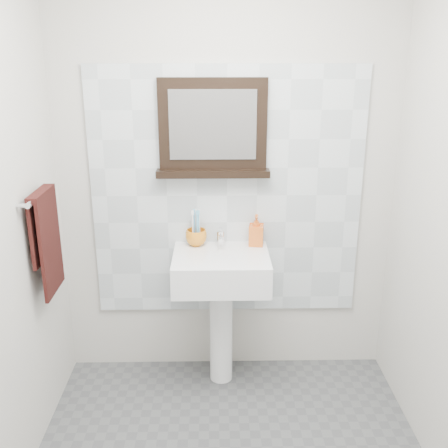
# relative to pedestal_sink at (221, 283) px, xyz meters

# --- Properties ---
(back_wall) EXTENTS (2.00, 0.01, 2.50)m
(back_wall) POSITION_rel_pedestal_sink_xyz_m (0.04, 0.23, 0.57)
(back_wall) COLOR beige
(back_wall) RESTS_ON ground
(front_wall) EXTENTS (2.00, 0.01, 2.50)m
(front_wall) POSITION_rel_pedestal_sink_xyz_m (0.04, -1.97, 0.57)
(front_wall) COLOR beige
(front_wall) RESTS_ON ground
(splashback) EXTENTS (1.60, 0.02, 1.50)m
(splashback) POSITION_rel_pedestal_sink_xyz_m (0.04, 0.21, 0.47)
(splashback) COLOR silver
(splashback) RESTS_ON back_wall
(pedestal_sink) EXTENTS (0.55, 0.44, 0.96)m
(pedestal_sink) POSITION_rel_pedestal_sink_xyz_m (0.00, 0.00, 0.00)
(pedestal_sink) COLOR white
(pedestal_sink) RESTS_ON ground
(toothbrush_cup) EXTENTS (0.13, 0.13, 0.10)m
(toothbrush_cup) POSITION_rel_pedestal_sink_xyz_m (-0.15, 0.14, 0.23)
(toothbrush_cup) COLOR orange
(toothbrush_cup) RESTS_ON pedestal_sink
(toothbrushes) EXTENTS (0.05, 0.04, 0.21)m
(toothbrushes) POSITION_rel_pedestal_sink_xyz_m (-0.14, 0.14, 0.31)
(toothbrushes) COLOR white
(toothbrushes) RESTS_ON toothbrush_cup
(soap_dispenser) EXTENTS (0.10, 0.10, 0.19)m
(soap_dispenser) POSITION_rel_pedestal_sink_xyz_m (0.21, 0.14, 0.28)
(soap_dispenser) COLOR red
(soap_dispenser) RESTS_ON pedestal_sink
(framed_mirror) EXTENTS (0.65, 0.11, 0.55)m
(framed_mirror) POSITION_rel_pedestal_sink_xyz_m (-0.04, 0.19, 0.86)
(framed_mirror) COLOR black
(framed_mirror) RESTS_ON back_wall
(towel_bar) EXTENTS (0.07, 0.40, 0.03)m
(towel_bar) POSITION_rel_pedestal_sink_xyz_m (-0.91, -0.24, 0.61)
(towel_bar) COLOR silver
(towel_bar) RESTS_ON left_wall
(hand_towel) EXTENTS (0.06, 0.30, 0.55)m
(hand_towel) POSITION_rel_pedestal_sink_xyz_m (-0.90, -0.24, 0.40)
(hand_towel) COLOR black
(hand_towel) RESTS_ON towel_bar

